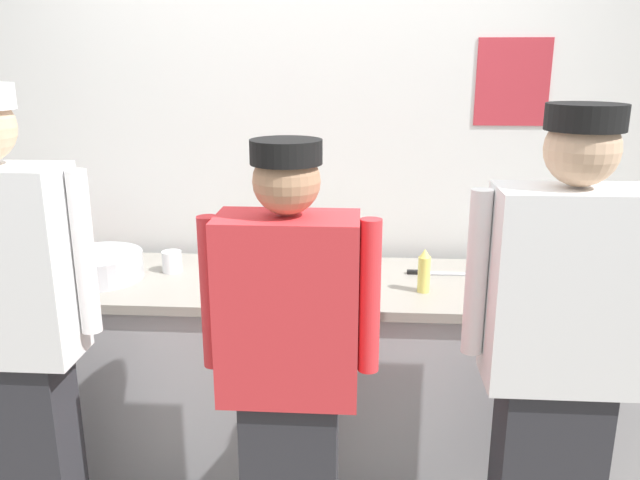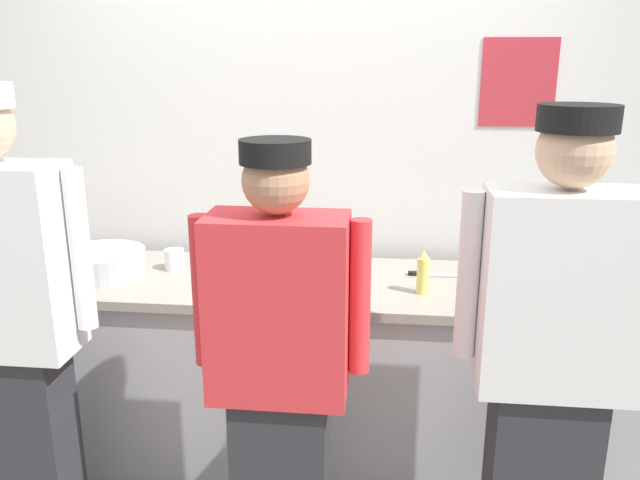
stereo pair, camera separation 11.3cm
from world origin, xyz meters
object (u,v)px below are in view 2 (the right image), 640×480
Objects in this scene: chef_center at (279,368)px; squeeze_bottle_secondary at (423,273)px; squeeze_bottle_spare at (72,243)px; ramekin_yellow_sauce at (32,262)px; mixing_bowl_steel at (101,263)px; ramekin_red_sauce at (9,276)px; chef_far_right at (552,358)px; plate_stack_front at (314,270)px; deli_cup at (174,260)px; chef_near_left at (7,322)px; sheet_tray at (531,285)px; chefs_knife at (434,274)px; squeeze_bottle_primary at (289,244)px.

chef_center reaches higher than squeeze_bottle_secondary.
squeeze_bottle_spare reaches higher than ramekin_yellow_sauce.
squeeze_bottle_secondary is at bearing -2.85° from mixing_bowl_steel.
chef_center is 17.75× the size of ramekin_red_sauce.
chef_far_right is 2.31m from ramekin_yellow_sauce.
deli_cup is at bearing 176.15° from plate_stack_front.
deli_cup is (0.35, 0.77, -0.00)m from chef_near_left.
chef_near_left is at bearing -94.19° from mixing_bowl_steel.
plate_stack_front is at bearing -3.85° from deli_cup.
sheet_tray is at bearing 83.61° from chef_far_right.
ramekin_yellow_sauce is (-2.19, 0.75, 0.01)m from chef_far_right.
chef_far_right reaches higher than squeeze_bottle_spare.
chef_center is at bearing -31.09° from ramekin_yellow_sauce.
mixing_bowl_steel is at bearing -38.66° from squeeze_bottle_spare.
ramekin_yellow_sauce is (-0.33, 0.73, -0.02)m from chef_near_left.
chefs_knife is (1.71, -0.02, -0.09)m from squeeze_bottle_spare.
chef_center is 19.88× the size of ramekin_yellow_sauce.
chef_far_right is 0.72m from squeeze_bottle_secondary.
squeeze_bottle_primary is at bearing 137.18° from chef_far_right.
chef_far_right is at bearing 2.92° from chef_center.
squeeze_bottle_primary reaches higher than squeeze_bottle_spare.
ramekin_yellow_sauce is at bearing -176.70° from deli_cup.
sheet_tray is 2.27m from ramekin_yellow_sauce.
ramekin_red_sauce and ramekin_yellow_sauce have the same top height.
plate_stack_front is 2.68× the size of ramekin_red_sauce.
squeeze_bottle_primary is at bearing 97.04° from chef_center.
squeeze_bottle_spare is at bearing 157.31° from chef_far_right.
chef_far_right reaches higher than plate_stack_front.
deli_cup is (-0.65, 0.04, 0.01)m from plate_stack_front.
chef_center is at bearing -91.41° from plate_stack_front.
chef_center is at bearing -24.42° from ramekin_red_sauce.
squeeze_bottle_primary is 0.69m from squeeze_bottle_secondary.
ramekin_yellow_sauce is 1.87m from chefs_knife.
chef_far_right is 18.91× the size of ramekin_red_sauce.
squeeze_bottle_spare reaches higher than sheet_tray.
ramekin_red_sauce is at bearing -171.70° from plate_stack_front.
sheet_tray is 5.83× the size of ramekin_yellow_sauce.
mixing_bowl_steel reaches higher than ramekin_yellow_sauce.
chef_near_left is 9.45× the size of squeeze_bottle_secondary.
mixing_bowl_steel reaches higher than sheet_tray.
chefs_knife is (1.86, 0.28, -0.02)m from ramekin_red_sauce.
ramekin_red_sauce is 1.12× the size of ramekin_yellow_sauce.
chef_near_left is at bearing -65.68° from ramekin_yellow_sauce.
plate_stack_front is 1.34m from ramekin_red_sauce.
ramekin_yellow_sauce is (-0.15, -0.10, -0.07)m from squeeze_bottle_spare.
chefs_knife is at bearing 27.83° from chef_near_left.
chef_near_left is 0.66m from mixing_bowl_steel.
squeeze_bottle_primary is (0.86, 0.90, 0.05)m from chef_near_left.
chef_center is 1.03m from chefs_knife.
plate_stack_front is at bearing 88.59° from chef_center.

